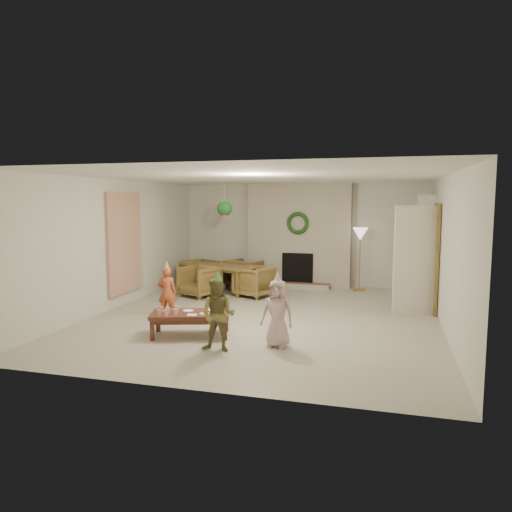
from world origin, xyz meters
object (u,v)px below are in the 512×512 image
(dining_table, at_px, (223,278))
(dining_chair_right, at_px, (254,281))
(coffee_table_top, at_px, (190,314))
(dining_chair_left, at_px, (200,274))
(child_pink, at_px, (277,313))
(dining_chair_far, at_px, (244,273))
(dining_chair_near, at_px, (199,281))
(child_plaid, at_px, (218,315))
(child_red, at_px, (167,292))

(dining_table, bearing_deg, dining_chair_right, 0.00)
(coffee_table_top, bearing_deg, dining_chair_left, 93.43)
(coffee_table_top, relative_size, child_pink, 1.23)
(dining_chair_far, bearing_deg, coffee_table_top, 119.28)
(dining_chair_near, bearing_deg, child_plaid, -40.34)
(child_pink, bearing_deg, child_plaid, -143.56)
(dining_chair_far, distance_m, dining_chair_right, 1.21)
(dining_table, height_order, coffee_table_top, dining_table)
(dining_table, bearing_deg, dining_chair_near, -90.00)
(child_pink, bearing_deg, dining_table, 127.09)
(dining_chair_left, bearing_deg, child_pink, -121.42)
(dining_chair_far, xyz_separation_m, child_plaid, (1.11, -4.87, 0.18))
(dining_table, height_order, child_plaid, child_plaid)
(child_red, bearing_deg, dining_table, -105.30)
(dining_chair_right, xyz_separation_m, child_pink, (1.29, -3.38, 0.15))
(dining_chair_far, distance_m, child_plaid, 4.99)
(dining_chair_near, xyz_separation_m, dining_chair_far, (0.60, 1.38, 0.00))
(dining_table, xyz_separation_m, child_red, (-0.13, -2.61, 0.15))
(dining_chair_right, distance_m, child_red, 2.45)
(dining_chair_right, bearing_deg, dining_chair_left, -90.00)
(dining_chair_near, height_order, child_plaid, child_plaid)
(coffee_table_top, distance_m, child_plaid, 0.91)
(dining_table, relative_size, dining_chair_far, 2.34)
(coffee_table_top, bearing_deg, dining_chair_near, 92.97)
(dining_chair_right, relative_size, child_pink, 0.75)
(dining_chair_near, xyz_separation_m, dining_chair_left, (-0.39, 0.99, 0.00))
(child_pink, bearing_deg, child_red, 160.63)
(dining_chair_left, distance_m, child_red, 2.97)
(dining_chair_far, bearing_deg, dining_chair_left, 45.00)
(coffee_table_top, bearing_deg, dining_table, 84.84)
(child_plaid, distance_m, child_pink, 0.86)
(child_red, bearing_deg, dining_chair_left, -91.52)
(dining_chair_left, relative_size, child_plaid, 0.71)
(dining_table, distance_m, dining_chair_near, 0.76)
(dining_chair_near, xyz_separation_m, dining_chair_right, (1.17, 0.32, 0.00))
(dining_chair_left, bearing_deg, dining_table, -90.00)
(child_red, bearing_deg, dining_chair_far, -109.88)
(dining_table, relative_size, dining_chair_near, 2.34)
(dining_chair_right, distance_m, child_pink, 3.62)
(coffee_table_top, height_order, child_plaid, child_plaid)
(dining_table, height_order, dining_chair_near, dining_chair_near)
(dining_chair_left, height_order, dining_chair_right, same)
(dining_table, height_order, dining_chair_right, dining_chair_right)
(coffee_table_top, bearing_deg, dining_chair_far, 79.04)
(dining_chair_near, distance_m, child_red, 1.93)
(child_pink, bearing_deg, dining_chair_left, 132.31)
(dining_chair_left, bearing_deg, child_plaid, -131.35)
(child_pink, bearing_deg, dining_chair_right, 118.14)
(dining_chair_right, height_order, coffee_table_top, dining_chair_right)
(dining_chair_left, relative_size, child_red, 0.80)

